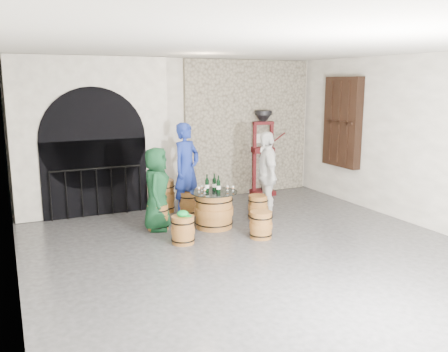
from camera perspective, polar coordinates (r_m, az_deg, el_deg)
name	(u,v)px	position (r m, az deg, el deg)	size (l,w,h in m)	color
ground	(262,257)	(7.55, 4.63, -9.63)	(8.00, 8.00, 0.00)	#2F2F31
wall_back	(176,131)	(10.76, -5.85, 5.41)	(8.00, 8.00, 0.00)	silver
wall_left	(9,175)	(6.21, -24.46, 0.15)	(8.00, 8.00, 0.00)	silver
wall_right	(432,143)	(9.37, 23.79, 3.65)	(8.00, 8.00, 0.00)	silver
ceiling	(266,45)	(7.07, 5.05, 15.38)	(8.00, 8.00, 0.00)	beige
stone_facing_panel	(248,128)	(11.42, 2.85, 5.80)	(3.20, 0.12, 3.18)	#9D957D
arched_opening	(91,137)	(10.04, -15.66, 4.53)	(3.10, 0.60, 3.19)	silver
shuttered_window	(342,122)	(10.99, 14.02, 6.31)	(0.23, 1.10, 2.00)	black
barrel_table	(214,210)	(8.88, -1.22, -4.07)	(0.88, 0.88, 0.69)	#925E2A
barrel_stool_left	(158,217)	(8.86, -7.94, -4.92)	(0.42, 0.42, 0.48)	#925E2A
barrel_stool_far	(189,203)	(9.79, -4.26, -3.27)	(0.42, 0.42, 0.48)	#925E2A
barrel_stool_right	(258,207)	(9.48, 4.11, -3.75)	(0.42, 0.42, 0.48)	#925E2A
barrel_stool_near_right	(261,225)	(8.33, 4.46, -5.88)	(0.42, 0.42, 0.48)	#925E2A
barrel_stool_near_left	(183,230)	(8.06, -4.96, -6.48)	(0.42, 0.42, 0.48)	#925E2A
green_cap	(183,214)	(7.98, -4.97, -4.55)	(0.24, 0.20, 0.11)	#0D9331
person_green	(157,189)	(8.73, -8.10, -1.56)	(0.75, 0.49, 1.53)	#103A1E
person_blue	(187,169)	(9.70, -4.52, 0.87)	(0.69, 0.45, 1.88)	navy
person_white	(266,175)	(9.46, 5.12, 0.13)	(1.02, 0.42, 1.74)	silver
wine_bottle_left	(207,185)	(8.77, -2.05, -1.06)	(0.08, 0.08, 0.32)	black
wine_bottle_center	(218,186)	(8.67, -0.68, -1.19)	(0.08, 0.08, 0.32)	black
wine_bottle_right	(214,184)	(8.84, -1.17, -0.95)	(0.08, 0.08, 0.32)	black
tasting_glass_a	(205,191)	(8.64, -2.32, -1.80)	(0.05, 0.05, 0.10)	#C96427
tasting_glass_b	(228,188)	(8.86, 0.43, -1.46)	(0.05, 0.05, 0.10)	#C96427
tasting_glass_c	(202,188)	(8.88, -2.68, -1.45)	(0.05, 0.05, 0.10)	#C96427
tasting_glass_d	(214,185)	(9.08, -1.24, -1.15)	(0.05, 0.05, 0.10)	#C96427
tasting_glass_e	(233,188)	(8.83, 1.09, -1.50)	(0.05, 0.05, 0.10)	#C96427
tasting_glass_f	(199,189)	(8.76, -3.02, -1.63)	(0.05, 0.05, 0.10)	#C96427
side_barrel	(163,196)	(10.01, -7.36, -2.41)	(0.51, 0.51, 0.67)	#925E2A
corking_press	(263,146)	(11.36, 4.72, 3.59)	(0.85, 0.53, 2.02)	#470B0E
control_box	(258,138)	(11.50, 4.13, 4.57)	(0.18, 0.10, 0.22)	silver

